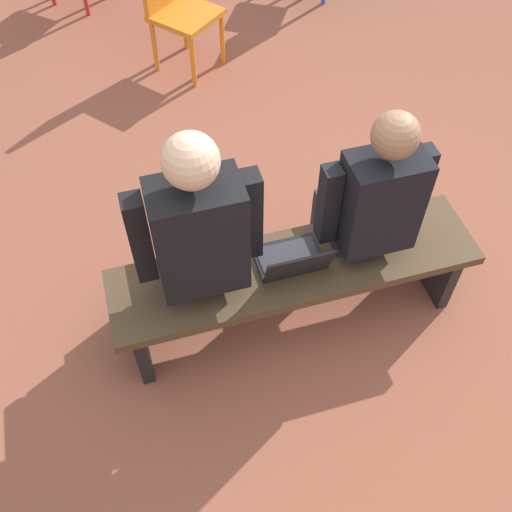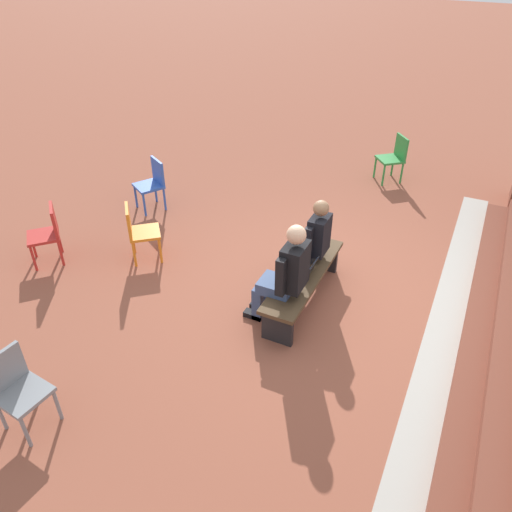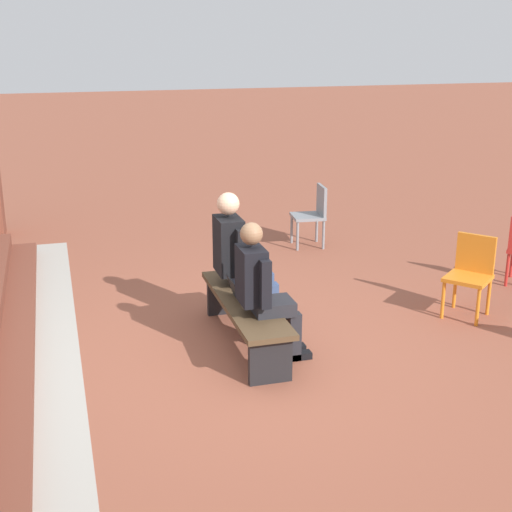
{
  "view_description": "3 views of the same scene",
  "coord_description": "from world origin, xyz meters",
  "px_view_note": "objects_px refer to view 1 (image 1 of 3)",
  "views": [
    {
      "loc": [
        0.93,
        1.48,
        2.73
      ],
      "look_at": [
        0.53,
        0.12,
        0.92
      ],
      "focal_mm": 42.0,
      "sensor_mm": 36.0,
      "label": 1
    },
    {
      "loc": [
        4.99,
        1.48,
        4.08
      ],
      "look_at": [
        0.86,
        -0.51,
        0.96
      ],
      "focal_mm": 35.0,
      "sensor_mm": 36.0,
      "label": 2
    },
    {
      "loc": [
        -5.72,
        1.48,
        2.85
      ],
      "look_at": [
        0.77,
        -0.39,
        0.7
      ],
      "focal_mm": 50.0,
      "sensor_mm": 36.0,
      "label": 3
    }
  ],
  "objects_px": {
    "bench": "(294,276)",
    "plastic_chair_near_bench_right": "(177,4)",
    "person_student": "(367,204)",
    "person_adult": "(196,236)",
    "laptop": "(292,260)"
  },
  "relations": [
    {
      "from": "bench",
      "to": "person_adult",
      "type": "relative_size",
      "value": 1.31
    },
    {
      "from": "person_student",
      "to": "plastic_chair_near_bench_right",
      "type": "distance_m",
      "value": 2.42
    },
    {
      "from": "plastic_chair_near_bench_right",
      "to": "bench",
      "type": "bearing_deg",
      "value": 91.93
    },
    {
      "from": "bench",
      "to": "plastic_chair_near_bench_right",
      "type": "xyz_separation_m",
      "value": [
        0.08,
        -2.44,
        0.13
      ]
    },
    {
      "from": "person_student",
      "to": "plastic_chair_near_bench_right",
      "type": "bearing_deg",
      "value": -79.5
    },
    {
      "from": "laptop",
      "to": "bench",
      "type": "bearing_deg",
      "value": -150.5
    },
    {
      "from": "laptop",
      "to": "plastic_chair_near_bench_right",
      "type": "xyz_separation_m",
      "value": [
        0.06,
        -2.45,
        -0.02
      ]
    },
    {
      "from": "person_student",
      "to": "person_adult",
      "type": "height_order",
      "value": "person_adult"
    },
    {
      "from": "person_student",
      "to": "laptop",
      "type": "bearing_deg",
      "value": 11.39
    },
    {
      "from": "plastic_chair_near_bench_right",
      "to": "person_student",
      "type": "bearing_deg",
      "value": 100.5
    },
    {
      "from": "bench",
      "to": "laptop",
      "type": "relative_size",
      "value": 5.63
    },
    {
      "from": "bench",
      "to": "person_adult",
      "type": "distance_m",
      "value": 0.59
    },
    {
      "from": "laptop",
      "to": "person_adult",
      "type": "bearing_deg",
      "value": -10.74
    },
    {
      "from": "bench",
      "to": "laptop",
      "type": "xyz_separation_m",
      "value": [
        0.02,
        0.01,
        0.15
      ]
    },
    {
      "from": "laptop",
      "to": "plastic_chair_near_bench_right",
      "type": "bearing_deg",
      "value": -88.57
    }
  ]
}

